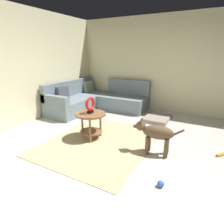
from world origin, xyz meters
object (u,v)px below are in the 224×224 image
(side_table, at_px, (91,119))
(dog_toy_ball, at_px, (161,184))
(torus_sculpture, at_px, (90,105))
(sectional_couch, at_px, (95,100))
(dog_bed_mat, at_px, (158,118))
(dog_toy_rope, at_px, (220,155))
(dog, at_px, (155,133))

(side_table, xyz_separation_m, dog_toy_ball, (-0.79, -1.64, -0.37))
(torus_sculpture, height_order, dog_toy_ball, torus_sculpture)
(sectional_couch, distance_m, dog_bed_mat, 1.96)
(dog_toy_ball, relative_size, dog_toy_rope, 0.58)
(side_table, distance_m, torus_sculpture, 0.29)
(torus_sculpture, xyz_separation_m, dog_bed_mat, (1.77, -0.87, -0.67))
(dog, distance_m, dog_toy_rope, 1.16)
(dog_bed_mat, distance_m, dog_toy_rope, 1.95)
(side_table, xyz_separation_m, dog_toy_rope, (0.47, -2.32, -0.39))
(sectional_couch, height_order, dog_bed_mat, sectional_couch)
(dog, xyz_separation_m, dog_toy_rope, (0.45, -1.01, -0.35))
(sectional_couch, distance_m, dog_toy_rope, 3.64)
(dog, height_order, dog_toy_rope, dog)
(torus_sculpture, height_order, dog, torus_sculpture)
(dog_bed_mat, xyz_separation_m, dog, (-1.75, -0.43, 0.33))
(dog_bed_mat, relative_size, dog_toy_ball, 8.86)
(side_table, relative_size, dog_toy_rope, 3.84)
(sectional_couch, bearing_deg, dog_toy_ball, -133.46)
(side_table, relative_size, dog, 0.71)
(side_table, bearing_deg, dog_toy_rope, -78.63)
(side_table, relative_size, dog_bed_mat, 0.75)
(side_table, bearing_deg, dog, -89.40)
(dog_bed_mat, distance_m, dog, 1.84)
(side_table, distance_m, dog_bed_mat, 2.01)
(sectional_couch, xyz_separation_m, side_table, (-1.77, -1.07, 0.13))
(dog_toy_rope, bearing_deg, dog_toy_ball, 151.58)
(sectional_couch, bearing_deg, side_table, -148.90)
(torus_sculpture, bearing_deg, dog_bed_mat, -26.26)
(side_table, relative_size, dog_toy_ball, 6.65)
(dog_bed_mat, height_order, dog_toy_rope, dog_bed_mat)
(sectional_couch, relative_size, dog, 2.66)
(sectional_couch, distance_m, dog, 2.96)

